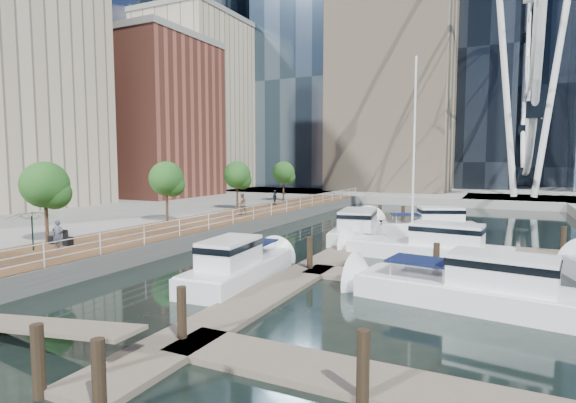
# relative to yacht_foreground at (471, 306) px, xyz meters

# --- Properties ---
(ground) EXTENTS (520.00, 520.00, 0.00)m
(ground) POSITION_rel_yacht_foreground_xyz_m (-10.75, -5.77, 0.00)
(ground) COLOR black
(ground) RESTS_ON ground
(boardwalk) EXTENTS (6.00, 60.00, 1.00)m
(boardwalk) POSITION_rel_yacht_foreground_xyz_m (-19.75, 9.23, 0.50)
(boardwalk) COLOR brown
(boardwalk) RESTS_ON ground
(seawall) EXTENTS (0.25, 60.00, 1.00)m
(seawall) POSITION_rel_yacht_foreground_xyz_m (-16.75, 9.23, 0.50)
(seawall) COLOR #595954
(seawall) RESTS_ON ground
(land_far) EXTENTS (200.00, 114.00, 1.00)m
(land_far) POSITION_rel_yacht_foreground_xyz_m (-10.75, 96.23, 0.50)
(land_far) COLOR gray
(land_far) RESTS_ON ground
(pier) EXTENTS (14.00, 12.00, 1.00)m
(pier) POSITION_rel_yacht_foreground_xyz_m (3.25, 46.23, 0.50)
(pier) COLOR gray
(pier) RESTS_ON ground
(railing) EXTENTS (0.10, 60.00, 1.05)m
(railing) POSITION_rel_yacht_foreground_xyz_m (-16.85, 9.23, 1.52)
(railing) COLOR white
(railing) RESTS_ON boardwalk
(floating_docks) EXTENTS (16.00, 34.00, 2.60)m
(floating_docks) POSITION_rel_yacht_foreground_xyz_m (-2.78, 4.21, 0.49)
(floating_docks) COLOR #6D6051
(floating_docks) RESTS_ON ground
(midrise_condos) EXTENTS (19.00, 67.00, 28.00)m
(midrise_condos) POSITION_rel_yacht_foreground_xyz_m (-44.32, 21.05, 13.42)
(midrise_condos) COLOR #BCAD8E
(midrise_condos) RESTS_ON ground
(street_trees) EXTENTS (2.60, 42.60, 4.60)m
(street_trees) POSITION_rel_yacht_foreground_xyz_m (-22.15, 8.23, 4.29)
(street_trees) COLOR #3F2B1C
(street_trees) RESTS_ON ground
(yacht_foreground) EXTENTS (9.90, 3.84, 2.15)m
(yacht_foreground) POSITION_rel_yacht_foreground_xyz_m (0.00, 0.00, 0.00)
(yacht_foreground) COLOR white
(yacht_foreground) RESTS_ON ground
(pedestrian_near) EXTENTS (0.66, 0.56, 1.54)m
(pedestrian_near) POSITION_rel_yacht_foreground_xyz_m (-19.91, -2.77, 1.77)
(pedestrian_near) COLOR #444B5B
(pedestrian_near) RESTS_ON boardwalk
(pedestrian_mid) EXTENTS (1.14, 1.16, 1.89)m
(pedestrian_mid) POSITION_rel_yacht_foreground_xyz_m (-19.34, 14.49, 1.94)
(pedestrian_mid) COLOR #82665A
(pedestrian_mid) RESTS_ON boardwalk
(pedestrian_far) EXTENTS (0.94, 0.88, 1.56)m
(pedestrian_far) POSITION_rel_yacht_foreground_xyz_m (-20.76, 23.41, 1.78)
(pedestrian_far) COLOR #33353F
(pedestrian_far) RESTS_ON boardwalk
(moored_yachts) EXTENTS (21.01, 35.12, 11.50)m
(moored_yachts) POSITION_rel_yacht_foreground_xyz_m (-2.76, 5.81, 0.00)
(moored_yachts) COLOR white
(moored_yachts) RESTS_ON ground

